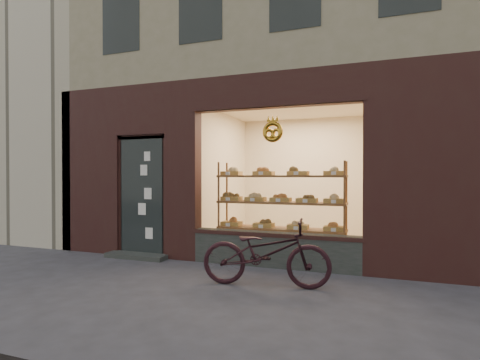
% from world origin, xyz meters
% --- Properties ---
extents(ground, '(90.00, 90.00, 0.00)m').
position_xyz_m(ground, '(0.00, 0.00, 0.00)').
color(ground, '#343439').
extents(bakery_building, '(7.20, 7.28, 9.00)m').
position_xyz_m(bakery_building, '(0.04, 5.29, 5.58)').
color(bakery_building, '#311A17').
rests_on(bakery_building, ground).
extents(neighbor_left, '(12.00, 7.00, 9.00)m').
position_xyz_m(neighbor_left, '(-9.60, 5.50, 4.50)').
color(neighbor_left, '#B6AE93').
rests_on(neighbor_left, ground).
extents(display_shelf, '(2.20, 0.45, 1.70)m').
position_xyz_m(display_shelf, '(0.45, 2.55, 0.87)').
color(display_shelf, brown).
rests_on(display_shelf, ground).
extents(bicycle, '(1.77, 0.83, 0.89)m').
position_xyz_m(bicycle, '(0.61, 1.05, 0.45)').
color(bicycle, black).
rests_on(bicycle, ground).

